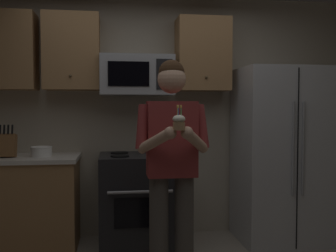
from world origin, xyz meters
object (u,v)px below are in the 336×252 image
at_px(refrigerator, 281,155).
at_px(knife_block, 7,145).
at_px(oven_range, 138,200).
at_px(person, 172,159).
at_px(cupcake, 179,122).
at_px(microwave, 137,76).
at_px(bowl_large_white, 41,151).

bearing_deg(refrigerator, knife_block, 179.80).
distance_m(refrigerator, knife_block, 2.75).
relative_size(oven_range, knife_block, 2.91).
xyz_separation_m(person, cupcake, (-0.00, -0.33, 0.30)).
relative_size(microwave, person, 0.42).
xyz_separation_m(refrigerator, cupcake, (-1.29, -1.22, 0.39)).
bearing_deg(microwave, oven_range, -90.02).
height_order(knife_block, bowl_large_white, knife_block).
bearing_deg(oven_range, bowl_large_white, -179.63).
relative_size(oven_range, cupcake, 5.36).
distance_m(person, cupcake, 0.44).
height_order(bowl_large_white, person, person).
height_order(person, cupcake, person).
distance_m(bowl_large_white, person, 1.47).
bearing_deg(refrigerator, cupcake, -136.65).
relative_size(refrigerator, knife_block, 5.63).
height_order(refrigerator, knife_block, refrigerator).
height_order(oven_range, cupcake, cupcake).
height_order(microwave, knife_block, microwave).
relative_size(knife_block, cupcake, 1.84).
bearing_deg(person, oven_range, 102.52).
bearing_deg(cupcake, refrigerator, 43.35).
xyz_separation_m(bowl_large_white, person, (1.14, -0.93, 0.02)).
distance_m(oven_range, microwave, 1.26).
relative_size(microwave, bowl_large_white, 3.59).
bearing_deg(refrigerator, oven_range, 178.50).
bearing_deg(bowl_large_white, knife_block, -175.67).
xyz_separation_m(microwave, bowl_large_white, (-0.93, -0.13, -0.75)).
height_order(oven_range, knife_block, knife_block).
distance_m(knife_block, cupcake, 1.92).
height_order(microwave, person, microwave).
bearing_deg(knife_block, refrigerator, -0.20).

